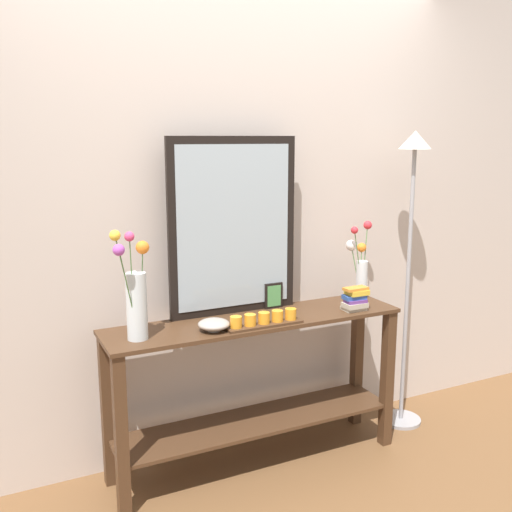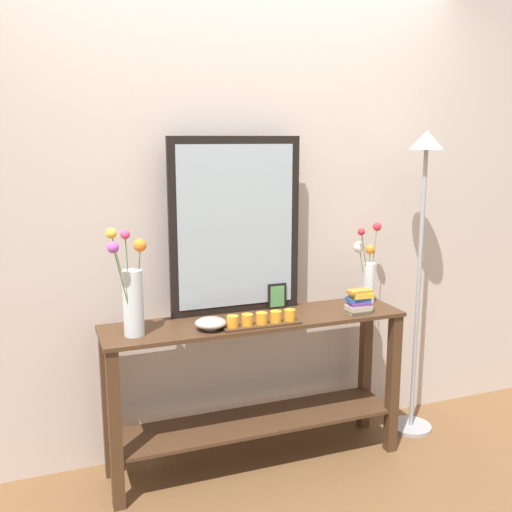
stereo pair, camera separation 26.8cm
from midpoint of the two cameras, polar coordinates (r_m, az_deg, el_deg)
name	(u,v)px [view 2 (the right image)]	position (r m, az deg, el deg)	size (l,w,h in m)	color
ground_plane	(256,463)	(3.30, 2.47, -19.55)	(7.00, 6.00, 0.02)	brown
wall_back	(236,202)	(3.13, 0.52, 5.22)	(6.40, 0.08, 2.70)	beige
console_table	(256,375)	(3.07, 2.55, -11.49)	(1.54, 0.36, 0.79)	#472D1C
mirror_leaning	(236,226)	(2.98, 0.58, 2.87)	(0.69, 0.03, 0.90)	black
tall_vase_left	(132,293)	(2.70, -9.20, -3.59)	(0.19, 0.18, 0.51)	silver
vase_right	(368,267)	(3.31, 13.11, -1.07)	(0.20, 0.14, 0.43)	silver
candle_tray	(262,320)	(2.85, 3.27, -6.30)	(0.39, 0.09, 0.07)	#472D1C
picture_frame_small	(277,296)	(3.13, 4.51, -3.94)	(0.10, 0.01, 0.14)	black
decorative_bowl	(211,323)	(2.80, -1.69, -6.57)	(0.15, 0.15, 0.06)	#9E9389
book_stack	(359,302)	(3.12, 12.43, -4.38)	(0.13, 0.10, 0.12)	#B2A893
floor_lamp	(421,234)	(3.41, 17.98, 2.07)	(0.24, 0.24, 1.73)	#9E9EA3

